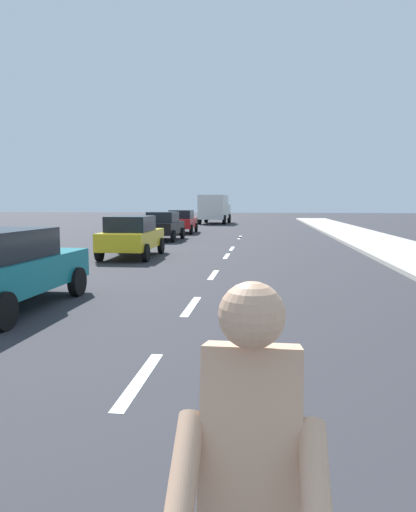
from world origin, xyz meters
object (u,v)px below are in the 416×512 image
(parked_car_black, at_px, (164,225))
(delivery_truck, at_px, (215,208))
(parked_car_red, at_px, (182,221))
(parked_car_teal, at_px, (1,267))
(parked_car_yellow, at_px, (132,235))

(parked_car_black, bearing_deg, delivery_truck, 88.96)
(delivery_truck, bearing_deg, parked_car_black, -89.25)
(parked_car_red, bearing_deg, delivery_truck, 85.81)
(parked_car_black, xyz_separation_m, delivery_truck, (0.63, 20.67, 0.67))
(parked_car_teal, relative_size, parked_car_red, 1.08)
(parked_car_teal, relative_size, parked_car_yellow, 1.05)
(parked_car_teal, xyz_separation_m, parked_car_yellow, (0.05, 8.77, -0.00))
(parked_car_red, distance_m, delivery_truck, 14.61)
(parked_car_red, relative_size, delivery_truck, 0.62)
(parked_car_black, bearing_deg, parked_car_red, 91.38)
(parked_car_yellow, bearing_deg, parked_car_black, 92.44)
(parked_car_black, distance_m, parked_car_red, 6.09)
(parked_car_teal, bearing_deg, parked_car_black, 92.98)
(parked_car_teal, bearing_deg, parked_car_yellow, 91.03)
(parked_car_red, bearing_deg, parked_car_teal, -90.07)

